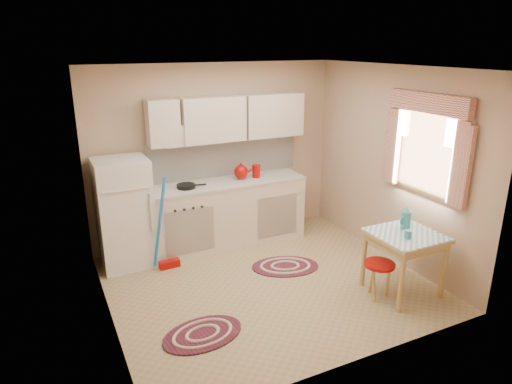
% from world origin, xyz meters
% --- Properties ---
extents(room_shell, '(3.64, 3.60, 2.52)m').
position_xyz_m(room_shell, '(0.16, 0.24, 1.60)').
color(room_shell, tan).
rests_on(room_shell, ground).
extents(fridge, '(0.65, 0.60, 1.40)m').
position_xyz_m(fridge, '(-1.39, 1.25, 0.70)').
color(fridge, white).
rests_on(fridge, ground).
extents(broom, '(0.29, 0.13, 1.20)m').
position_xyz_m(broom, '(-0.94, 0.90, 0.60)').
color(broom, blue).
rests_on(broom, ground).
extents(base_cabinets, '(2.25, 0.60, 0.88)m').
position_xyz_m(base_cabinets, '(0.00, 1.30, 0.44)').
color(base_cabinets, beige).
rests_on(base_cabinets, ground).
extents(countertop, '(2.27, 0.62, 0.04)m').
position_xyz_m(countertop, '(0.00, 1.30, 0.90)').
color(countertop, beige).
rests_on(countertop, base_cabinets).
extents(frying_pan, '(0.29, 0.29, 0.05)m').
position_xyz_m(frying_pan, '(-0.57, 1.25, 0.94)').
color(frying_pan, black).
rests_on(frying_pan, countertop).
extents(red_kettle, '(0.24, 0.22, 0.22)m').
position_xyz_m(red_kettle, '(0.25, 1.30, 1.03)').
color(red_kettle, '#9C0705').
rests_on(red_kettle, countertop).
extents(red_canister, '(0.14, 0.14, 0.16)m').
position_xyz_m(red_canister, '(0.49, 1.30, 1.00)').
color(red_canister, '#9C0705').
rests_on(red_canister, countertop).
extents(table, '(0.72, 0.72, 0.72)m').
position_xyz_m(table, '(1.30, -0.84, 0.36)').
color(table, tan).
rests_on(table, ground).
extents(stool, '(0.36, 0.36, 0.42)m').
position_xyz_m(stool, '(0.98, -0.81, 0.21)').
color(stool, '#9C0705').
rests_on(stool, ground).
extents(coffee_pot, '(0.17, 0.15, 0.29)m').
position_xyz_m(coffee_pot, '(1.39, -0.72, 0.86)').
color(coffee_pot, teal).
rests_on(coffee_pot, table).
extents(mug, '(0.10, 0.10, 0.10)m').
position_xyz_m(mug, '(1.22, -0.94, 0.77)').
color(mug, teal).
rests_on(mug, table).
extents(rug_center, '(1.00, 0.82, 0.02)m').
position_xyz_m(rug_center, '(0.40, 0.26, 0.01)').
color(rug_center, maroon).
rests_on(rug_center, ground).
extents(rug_left, '(0.90, 0.66, 0.02)m').
position_xyz_m(rug_left, '(-1.04, -0.63, 0.01)').
color(rug_left, maroon).
rests_on(rug_left, ground).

